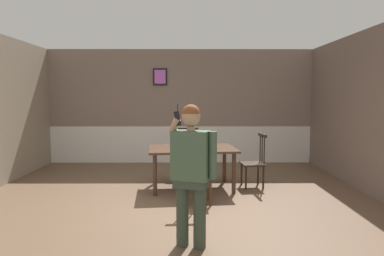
# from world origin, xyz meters

# --- Properties ---
(ground_plane) EXTENTS (7.48, 7.48, 0.00)m
(ground_plane) POSITION_xyz_m (0.00, 0.00, 0.00)
(ground_plane) COLOR brown
(room_back_partition) EXTENTS (6.75, 0.17, 2.87)m
(room_back_partition) POSITION_xyz_m (-0.00, 3.40, 1.38)
(room_back_partition) COLOR gray
(room_back_partition) RESTS_ON ground_plane
(dining_table) EXTENTS (1.66, 1.19, 0.76)m
(dining_table) POSITION_xyz_m (0.29, 0.87, 0.67)
(dining_table) COLOR #4C3323
(dining_table) RESTS_ON ground_plane
(chair_near_window) EXTENTS (0.48, 0.48, 1.04)m
(chair_near_window) POSITION_xyz_m (0.37, -0.03, 0.48)
(chair_near_window) COLOR #513823
(chair_near_window) RESTS_ON ground_plane
(chair_by_doorway) EXTENTS (0.45, 0.45, 1.03)m
(chair_by_doorway) POSITION_xyz_m (0.20, 1.78, 0.47)
(chair_by_doorway) COLOR black
(chair_by_doorway) RESTS_ON ground_plane
(chair_at_table_head) EXTENTS (0.45, 0.45, 1.00)m
(chair_at_table_head) POSITION_xyz_m (1.45, 0.99, 0.47)
(chair_at_table_head) COLOR #2D2319
(chair_at_table_head) RESTS_ON ground_plane
(person_figure) EXTENTS (0.55, 0.34, 1.62)m
(person_figure) POSITION_xyz_m (0.26, -1.61, 0.92)
(person_figure) COLOR #3A493A
(person_figure) RESTS_ON ground_plane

